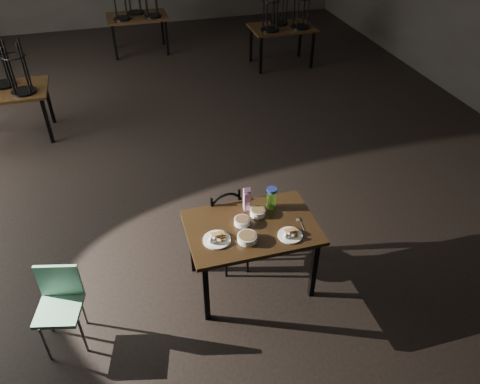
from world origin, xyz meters
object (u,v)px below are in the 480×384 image
object	(u,v)px
bentwood_chair	(231,227)
school_chair	(60,300)
water_bottle	(271,198)
juice_carton	(247,199)
main_table	(252,232)

from	to	relation	value
bentwood_chair	school_chair	distance (m)	1.70
bentwood_chair	school_chair	size ratio (longest dim) A/B	1.08
water_bottle	bentwood_chair	distance (m)	0.54
water_bottle	school_chair	distance (m)	2.08
juice_carton	bentwood_chair	distance (m)	0.40
water_bottle	bentwood_chair	world-z (taller)	water_bottle
main_table	water_bottle	xyz separation A→B (m)	(0.26, 0.21, 0.19)
water_bottle	school_chair	size ratio (longest dim) A/B	0.28
school_chair	main_table	bearing A→B (deg)	19.19
juice_carton	water_bottle	xyz separation A→B (m)	(0.23, -0.03, -0.01)
main_table	school_chair	bearing A→B (deg)	-174.49
juice_carton	bentwood_chair	bearing A→B (deg)	153.35
main_table	juice_carton	world-z (taller)	juice_carton
water_bottle	school_chair	bearing A→B (deg)	-169.27
school_chair	water_bottle	bearing A→B (deg)	24.41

